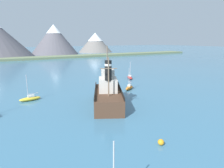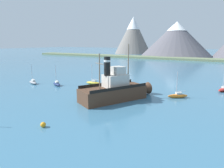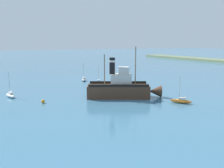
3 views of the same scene
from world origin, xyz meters
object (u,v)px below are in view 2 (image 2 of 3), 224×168
sailboat_red (223,89)px  sailboat_grey (33,82)px  mooring_buoy (43,125)px  sailboat_orange (178,96)px  old_tugboat (116,90)px  sailboat_navy (57,84)px  sailboat_yellow (93,83)px

sailboat_red → sailboat_grey: (-41.30, -15.05, 0.00)m
mooring_buoy → sailboat_orange: bearing=62.7°
sailboat_orange → sailboat_red: bearing=54.2°
old_tugboat → sailboat_red: 23.75m
old_tugboat → mooring_buoy: bearing=-97.2°
sailboat_navy → sailboat_red: bearing=21.2°
sailboat_grey → mooring_buoy: bearing=-36.4°
sailboat_red → mooring_buoy: sailboat_red is taller
sailboat_orange → sailboat_grey: (-34.08, -5.03, 0.00)m
sailboat_orange → sailboat_yellow: size_ratio=1.00×
old_tugboat → sailboat_grey: size_ratio=2.93×
mooring_buoy → sailboat_yellow: bearing=111.7°
old_tugboat → mooring_buoy: 15.12m
sailboat_grey → mooring_buoy: size_ratio=7.37×
sailboat_grey → sailboat_yellow: same height
sailboat_yellow → sailboat_orange: bearing=-5.6°
old_tugboat → sailboat_orange: size_ratio=2.93×
old_tugboat → mooring_buoy: (-1.88, -14.92, -1.50)m
sailboat_orange → sailboat_yellow: 20.87m
old_tugboat → sailboat_red: size_ratio=2.93×
old_tugboat → sailboat_red: bearing=45.5°
old_tugboat → sailboat_orange: old_tugboat is taller
sailboat_grey → sailboat_red: bearing=20.0°
sailboat_red → sailboat_navy: 37.29m
sailboat_red → mooring_buoy: size_ratio=7.37×
sailboat_orange → mooring_buoy: 24.56m
sailboat_red → sailboat_yellow: 29.11m
sailboat_yellow → mooring_buoy: size_ratio=7.37×
old_tugboat → sailboat_red: (16.62, 16.92, -1.40)m
sailboat_navy → sailboat_grey: bearing=-166.7°
sailboat_red → sailboat_yellow: (-28.00, -7.96, 0.00)m
sailboat_navy → mooring_buoy: sailboat_navy is taller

